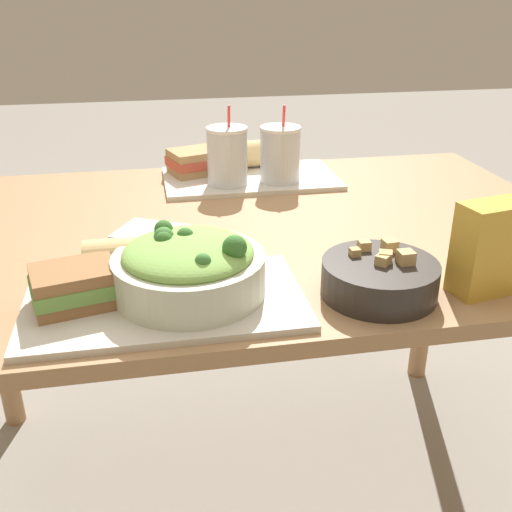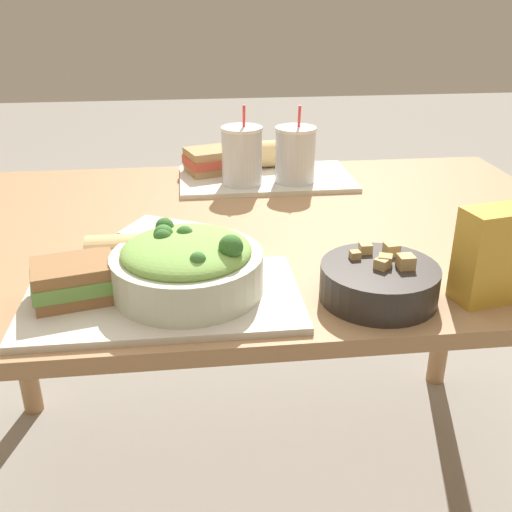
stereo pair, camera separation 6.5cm
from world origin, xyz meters
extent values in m
plane|color=gray|center=(0.00, 0.00, 0.00)|extent=(12.00, 12.00, 0.00)
cube|color=#A37A51|center=(0.00, 0.00, 0.76)|extent=(1.47, 0.96, 0.03)
cylinder|color=#A37A51|center=(-0.67, 0.42, 0.37)|extent=(0.06, 0.06, 0.75)
cylinder|color=#A37A51|center=(0.67, 0.42, 0.37)|extent=(0.06, 0.06, 0.75)
cube|color=beige|center=(-0.19, -0.33, 0.78)|extent=(0.45, 0.26, 0.01)
cube|color=beige|center=(0.06, 0.31, 0.78)|extent=(0.45, 0.26, 0.01)
cylinder|color=beige|center=(-0.15, -0.31, 0.82)|extent=(0.25, 0.25, 0.07)
ellipsoid|color=#7FB251|center=(-0.15, -0.31, 0.86)|extent=(0.21, 0.21, 0.05)
sphere|color=#38702D|center=(-0.19, -0.25, 0.88)|extent=(0.03, 0.03, 0.03)
sphere|color=#427F38|center=(-0.13, -0.38, 0.88)|extent=(0.03, 0.03, 0.03)
sphere|color=#38702D|center=(-0.19, -0.29, 0.88)|extent=(0.03, 0.03, 0.03)
sphere|color=#427F38|center=(-0.19, -0.28, 0.88)|extent=(0.03, 0.03, 0.03)
sphere|color=#38702D|center=(-0.08, -0.35, 0.88)|extent=(0.04, 0.04, 0.04)
sphere|color=#38702D|center=(-0.15, -0.28, 0.88)|extent=(0.03, 0.03, 0.03)
cube|color=beige|center=(-0.16, -0.30, 0.87)|extent=(0.06, 0.06, 0.01)
cube|color=beige|center=(-0.11, -0.30, 0.87)|extent=(0.06, 0.06, 0.01)
cube|color=beige|center=(-0.18, -0.26, 0.87)|extent=(0.06, 0.05, 0.01)
cylinder|color=#2D2823|center=(0.16, -0.36, 0.81)|extent=(0.20, 0.20, 0.06)
cylinder|color=#5B2D19|center=(0.16, -0.36, 0.83)|extent=(0.18, 0.18, 0.01)
cube|color=tan|center=(0.19, -0.31, 0.84)|extent=(0.03, 0.03, 0.02)
cube|color=tan|center=(0.13, -0.32, 0.84)|extent=(0.02, 0.02, 0.02)
cube|color=tan|center=(0.15, -0.30, 0.84)|extent=(0.02, 0.02, 0.02)
cube|color=tan|center=(0.16, -0.36, 0.84)|extent=(0.03, 0.03, 0.02)
cube|color=tan|center=(0.17, -0.35, 0.84)|extent=(0.03, 0.03, 0.02)
cube|color=tan|center=(0.20, -0.37, 0.85)|extent=(0.03, 0.03, 0.03)
cube|color=olive|center=(-0.33, -0.32, 0.80)|extent=(0.15, 0.12, 0.02)
cube|color=#6B9E47|center=(-0.33, -0.32, 0.82)|extent=(0.15, 0.13, 0.02)
cube|color=olive|center=(-0.33, -0.32, 0.84)|extent=(0.15, 0.12, 0.02)
cylinder|color=tan|center=(-0.26, -0.24, 0.83)|extent=(0.14, 0.07, 0.07)
cylinder|color=beige|center=(-0.19, -0.24, 0.83)|extent=(0.01, 0.07, 0.07)
cube|color=tan|center=(-0.07, 0.37, 0.80)|extent=(0.16, 0.14, 0.02)
cube|color=#C64C38|center=(-0.07, 0.37, 0.82)|extent=(0.17, 0.15, 0.02)
cube|color=tan|center=(-0.07, 0.37, 0.84)|extent=(0.16, 0.14, 0.02)
cylinder|color=tan|center=(0.06, 0.40, 0.83)|extent=(0.13, 0.08, 0.07)
cylinder|color=beige|center=(0.12, 0.41, 0.83)|extent=(0.01, 0.07, 0.07)
cylinder|color=silver|center=(-0.01, 0.26, 0.86)|extent=(0.10, 0.10, 0.14)
cylinder|color=black|center=(-0.01, 0.26, 0.85)|extent=(0.09, 0.09, 0.11)
cylinder|color=white|center=(-0.01, 0.26, 0.93)|extent=(0.10, 0.10, 0.01)
cylinder|color=red|center=(0.00, 0.26, 0.96)|extent=(0.01, 0.02, 0.06)
cylinder|color=silver|center=(0.13, 0.26, 0.86)|extent=(0.10, 0.10, 0.13)
cylinder|color=maroon|center=(0.13, 0.26, 0.85)|extent=(0.09, 0.09, 0.11)
cylinder|color=white|center=(0.13, 0.26, 0.93)|extent=(0.10, 0.10, 0.01)
cylinder|color=red|center=(0.14, 0.26, 0.95)|extent=(0.01, 0.02, 0.06)
cube|color=gold|center=(0.35, -0.38, 0.86)|extent=(0.14, 0.09, 0.16)
cube|color=white|center=(-0.20, -0.01, 0.78)|extent=(0.20, 0.18, 0.00)
camera|label=1|loc=(-0.21, -1.20, 1.26)|focal=42.00mm
camera|label=2|loc=(-0.14, -1.21, 1.26)|focal=42.00mm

